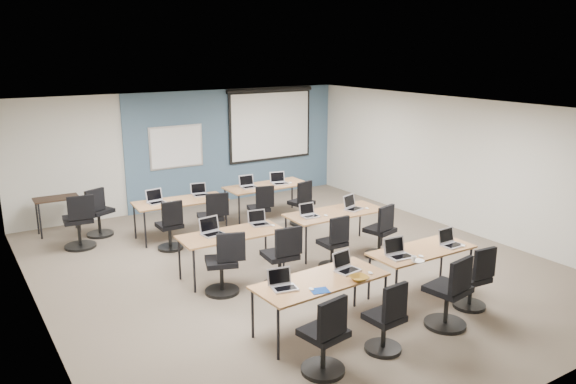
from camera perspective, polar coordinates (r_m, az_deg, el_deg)
floor at (r=9.80m, az=0.41°, el=-7.46°), size 8.00×9.00×0.02m
ceiling at (r=9.14m, az=0.44°, el=8.44°), size 8.00×9.00×0.02m
wall_back at (r=13.30m, az=-10.17°, el=4.26°), size 8.00×0.04×2.70m
wall_front at (r=6.28m, az=23.52°, el=-8.41°), size 8.00×0.04×2.70m
wall_left at (r=8.03m, az=-24.36°, el=-3.59°), size 0.04×9.00×2.70m
wall_right at (r=11.97m, az=16.75°, el=2.74°), size 0.04×9.00×2.70m
blue_accent_panel at (r=13.79m, az=-5.30°, el=4.79°), size 5.50×0.04×2.70m
whiteboard at (r=13.11m, az=-11.27°, el=4.50°), size 1.28×0.03×0.98m
projector_screen at (r=14.11m, az=-1.77°, el=7.26°), size 2.40×0.10×1.82m
training_table_front_left at (r=7.42m, az=3.33°, el=-9.19°), size 1.81×0.75×0.73m
training_table_front_right at (r=8.70m, az=13.43°, el=-5.99°), size 1.66×0.69×0.73m
training_table_mid_left at (r=9.21m, az=-5.71°, el=-4.46°), size 1.73×0.72×0.73m
training_table_mid_right at (r=10.36m, az=4.82°, el=-2.25°), size 1.86×0.78×0.73m
training_table_back_left at (r=11.28m, az=-10.88°, el=-1.08°), size 1.80×0.75×0.73m
training_table_back_right at (r=12.32m, az=-2.15°, el=0.51°), size 1.85×0.77×0.73m
laptop_0 at (r=7.13m, az=-0.55°, el=-9.28°), size 0.31×0.27×0.24m
mouse_0 at (r=7.10m, az=2.39°, el=-9.83°), size 0.07×0.10×0.03m
task_chair_0 at (r=6.63m, az=3.83°, el=-14.94°), size 0.52×0.52×1.00m
laptop_1 at (r=7.70m, az=5.89°, el=-7.49°), size 0.32×0.27×0.25m
mouse_1 at (r=7.65m, az=8.36°, el=-8.14°), size 0.08×0.10×0.03m
task_chair_1 at (r=7.15m, az=9.99°, el=-13.01°), size 0.46×0.46×0.95m
laptop_2 at (r=8.30m, az=11.14°, el=-6.01°), size 0.35×0.30×0.26m
mouse_2 at (r=8.36m, az=13.37°, el=-6.37°), size 0.08×0.11×0.03m
task_chair_2 at (r=7.89m, az=16.11°, el=-10.30°), size 0.57×0.57×1.04m
laptop_3 at (r=8.94m, az=16.16°, el=-4.84°), size 0.33×0.28×0.25m
mouse_3 at (r=8.95m, az=17.31°, el=-5.24°), size 0.07×0.10×0.03m
task_chair_3 at (r=8.56m, az=18.39°, el=-8.77°), size 0.47×0.47×0.96m
laptop_4 at (r=9.18m, az=-7.77°, el=-3.86°), size 0.35×0.30×0.27m
mouse_4 at (r=9.03m, az=-7.02°, el=-4.49°), size 0.08×0.11×0.04m
task_chair_4 at (r=8.64m, az=-6.52°, el=-7.68°), size 0.55×0.53×1.01m
laptop_5 at (r=9.59m, az=-2.97°, el=-2.97°), size 0.31×0.27×0.24m
mouse_5 at (r=9.51m, az=-1.53°, el=-3.41°), size 0.08×0.11×0.03m
task_chair_5 at (r=8.79m, az=-0.62°, el=-7.11°), size 0.55×0.55×1.03m
laptop_6 at (r=10.03m, az=2.17°, el=-2.17°), size 0.30×0.26×0.23m
mouse_6 at (r=10.07m, az=3.85°, el=-2.40°), size 0.08×0.11×0.03m
task_chair_6 at (r=9.57m, az=4.70°, el=-5.57°), size 0.46×0.46×0.95m
laptop_7 at (r=10.54m, az=6.55°, el=-1.40°), size 0.34×0.29×0.26m
mouse_7 at (r=10.60m, az=8.02°, el=-1.65°), size 0.08×0.10×0.03m
task_chair_7 at (r=10.18m, az=9.43°, el=-4.35°), size 0.51×0.51×0.99m
laptop_8 at (r=11.20m, az=-13.29°, el=-0.74°), size 0.34×0.29×0.26m
mouse_8 at (r=11.15m, az=-11.72°, el=-0.99°), size 0.08×0.11×0.04m
task_chair_8 at (r=10.63m, az=-11.85°, el=-3.74°), size 0.48×0.48×0.96m
laptop_9 at (r=11.59m, az=-8.93°, el=-0.03°), size 0.32×0.27×0.24m
mouse_9 at (r=11.57m, az=-7.79°, el=-0.26°), size 0.07×0.10×0.03m
task_chair_9 at (r=10.87m, az=-7.69°, el=-3.02°), size 0.54×0.53×1.01m
laptop_10 at (r=12.13m, az=-4.05°, el=0.78°), size 0.34×0.29×0.26m
mouse_10 at (r=12.06m, az=-3.07°, el=0.47°), size 0.07×0.10×0.03m
task_chair_10 at (r=11.54m, az=-2.82°, el=-2.00°), size 0.47×0.46×0.95m
laptop_11 at (r=12.41m, az=-0.88°, el=1.13°), size 0.34×0.29×0.26m
mouse_11 at (r=12.47m, az=0.23°, el=0.96°), size 0.07×0.10×0.03m
task_chair_11 at (r=11.85m, az=1.45°, el=-1.49°), size 0.49×0.49×0.97m
blue_mousepad at (r=7.09m, az=3.25°, el=-9.97°), size 0.27×0.24×0.01m
snack_bowl at (r=7.41m, az=7.23°, el=-8.68°), size 0.28×0.28×0.06m
snack_plate at (r=8.20m, az=13.08°, el=-6.82°), size 0.21×0.21×0.01m
coffee_cup at (r=8.16m, az=12.66°, el=-6.66°), size 0.06×0.06×0.05m
utility_table at (r=12.15m, az=-22.45°, el=-1.01°), size 0.85×0.47×0.75m
spare_chair_a at (r=11.75m, az=-18.72°, el=-2.34°), size 0.57×0.53×1.01m
spare_chair_b at (r=11.16m, az=-20.42°, el=-3.24°), size 0.58×0.58×1.05m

